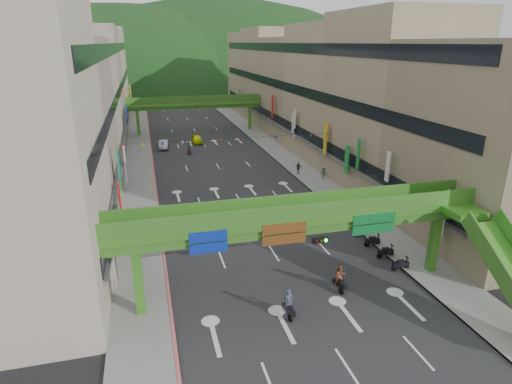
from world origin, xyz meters
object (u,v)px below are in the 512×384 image
Objects in this scene: overpass_near at (316,227)px; scooter_rider_mid at (340,278)px; pedestrian_red at (348,208)px; car_silver at (164,144)px; car_yellow at (197,139)px; scooter_rider_near at (289,304)px.

overpass_near reaches higher than scooter_rider_mid.
overpass_near is 15.94m from pedestrian_red.
scooter_rider_mid is 48.76m from car_silver.
scooter_rider_mid is at bearing -73.75° from car_silver.
overpass_near reaches higher than car_yellow.
scooter_rider_near is (-2.58, -2.18, -4.29)m from overpass_near.
scooter_rider_near is at bearing -149.15° from pedestrian_red.
scooter_rider_mid reaches higher than car_yellow.
pedestrian_red is (10.81, -37.86, 0.15)m from car_yellow.
car_silver is 38.91m from pedestrian_red.
car_yellow is at bearing 84.70° from pedestrian_red.
pedestrian_red is (8.87, 12.52, -4.32)m from overpass_near.
overpass_near reaches higher than car_silver.
scooter_rider_mid is (4.59, 2.05, 0.13)m from scooter_rider_near.
overpass_near is at bearing 40.12° from scooter_rider_near.
overpass_near is 4.62m from scooter_rider_mid.
pedestrian_red reaches higher than car_silver.
scooter_rider_mid is at bearing -3.50° from overpass_near.
car_silver is (-9.94, 47.74, -0.33)m from scooter_rider_mid.
scooter_rider_near is at bearing -94.19° from car_yellow.
scooter_rider_mid reaches higher than scooter_rider_near.
scooter_rider_near reaches higher than car_silver.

